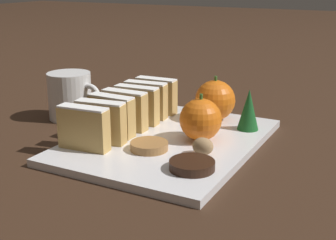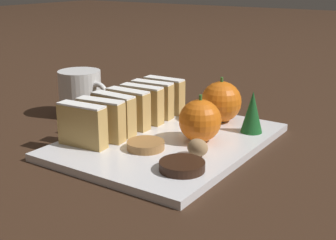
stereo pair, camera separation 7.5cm
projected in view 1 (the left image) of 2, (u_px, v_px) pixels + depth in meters
The scene contains 16 objects.
ground_plane at pixel (168, 145), 0.76m from camera, with size 6.00×6.00×0.00m, color #382316.
serving_platter at pixel (168, 141), 0.76m from camera, with size 0.27×0.35×0.01m.
stollen_slice_front at pixel (84, 128), 0.70m from camera, with size 0.08×0.03×0.07m.
stollen_slice_second at pixel (101, 122), 0.73m from camera, with size 0.08×0.03×0.07m.
stollen_slice_third at pixel (112, 115), 0.76m from camera, with size 0.08×0.03×0.07m.
stollen_slice_fourth at pixel (125, 110), 0.79m from camera, with size 0.08×0.02×0.07m.
stollen_slice_fifth at pixel (137, 105), 0.82m from camera, with size 0.08×0.03×0.07m.
stollen_slice_sixth at pixel (146, 100), 0.85m from camera, with size 0.08×0.03×0.07m.
stollen_slice_back at pixel (156, 95), 0.88m from camera, with size 0.08×0.03×0.07m.
orange_near at pixel (201, 120), 0.74m from camera, with size 0.07×0.07×0.08m.
orange_far at pixel (215, 100), 0.84m from camera, with size 0.07×0.07×0.08m.
walnut at pixel (203, 146), 0.68m from camera, with size 0.03×0.03×0.03m.
chocolate_cookie at pixel (192, 165), 0.63m from camera, with size 0.06×0.06×0.01m.
gingerbread_cookie at pixel (148, 146), 0.70m from camera, with size 0.06×0.06×0.01m.
evergreen_sprig at pixel (249, 110), 0.79m from camera, with size 0.04×0.04×0.07m.
coffee_mug at pixel (71, 96), 0.88m from camera, with size 0.11×0.08×0.09m.
Camera 1 is at (0.33, -0.63, 0.27)m, focal length 50.00 mm.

